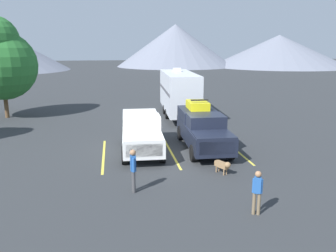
% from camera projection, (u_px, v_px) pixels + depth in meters
% --- Properties ---
extents(ground_plane, '(240.00, 240.00, 0.00)m').
position_uv_depth(ground_plane, '(173.00, 155.00, 17.59)').
color(ground_plane, '#2D3033').
extents(pickup_truck_a, '(2.27, 5.41, 2.08)m').
position_uv_depth(pickup_truck_a, '(141.00, 131.00, 18.02)').
color(pickup_truck_a, white).
rests_on(pickup_truck_a, ground).
extents(pickup_truck_b, '(2.32, 5.96, 2.58)m').
position_uv_depth(pickup_truck_b, '(202.00, 127.00, 18.68)').
color(pickup_truck_b, black).
rests_on(pickup_truck_b, ground).
extents(lot_stripe_a, '(0.12, 5.50, 0.01)m').
position_uv_depth(lot_stripe_a, '(104.00, 155.00, 17.51)').
color(lot_stripe_a, gold).
rests_on(lot_stripe_a, ground).
extents(lot_stripe_b, '(0.12, 5.50, 0.01)m').
position_uv_depth(lot_stripe_b, '(171.00, 152.00, 18.07)').
color(lot_stripe_b, gold).
rests_on(lot_stripe_b, ground).
extents(lot_stripe_c, '(0.12, 5.50, 0.01)m').
position_uv_depth(lot_stripe_c, '(234.00, 149.00, 18.63)').
color(lot_stripe_c, gold).
rests_on(lot_stripe_c, ground).
extents(camper_trailer_a, '(2.74, 9.17, 3.79)m').
position_uv_depth(camper_trailer_a, '(179.00, 91.00, 26.92)').
color(camper_trailer_a, silver).
rests_on(camper_trailer_a, ground).
extents(person_a, '(0.32, 0.26, 1.55)m').
position_uv_depth(person_a, '(257.00, 190.00, 11.19)').
color(person_a, '#726047').
rests_on(person_a, ground).
extents(person_b, '(0.24, 0.38, 1.72)m').
position_uv_depth(person_b, '(133.00, 168.00, 12.93)').
color(person_b, '#3F3F42').
rests_on(person_b, ground).
extents(dog, '(0.56, 0.88, 0.63)m').
position_uv_depth(dog, '(223.00, 165.00, 14.88)').
color(dog, olive).
rests_on(dog, ground).
extents(tree_a, '(5.30, 5.30, 7.79)m').
position_uv_depth(tree_a, '(0.00, 59.00, 25.63)').
color(tree_a, brown).
rests_on(tree_a, ground).
extents(mountain_ridge, '(140.27, 44.52, 16.14)m').
position_uv_depth(mountain_ridge, '(45.00, 43.00, 81.10)').
color(mountain_ridge, slate).
rests_on(mountain_ridge, ground).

